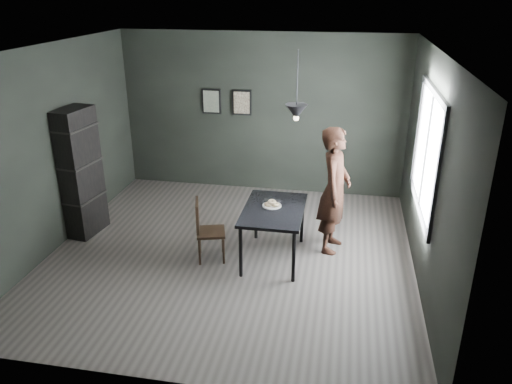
% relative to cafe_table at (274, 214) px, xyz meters
% --- Properties ---
extents(ground, '(5.00, 5.00, 0.00)m').
position_rel_cafe_table_xyz_m(ground, '(-0.60, 0.00, -0.67)').
color(ground, '#373330').
rests_on(ground, ground).
extents(back_wall, '(5.00, 0.10, 2.80)m').
position_rel_cafe_table_xyz_m(back_wall, '(-0.60, 2.50, 0.73)').
color(back_wall, black).
rests_on(back_wall, ground).
extents(ceiling, '(5.00, 5.00, 0.02)m').
position_rel_cafe_table_xyz_m(ceiling, '(-0.60, 0.00, 2.13)').
color(ceiling, silver).
rests_on(ceiling, ground).
extents(window_assembly, '(0.04, 1.96, 1.56)m').
position_rel_cafe_table_xyz_m(window_assembly, '(1.87, 0.20, 0.93)').
color(window_assembly, white).
rests_on(window_assembly, ground).
extents(cafe_table, '(0.80, 1.20, 0.75)m').
position_rel_cafe_table_xyz_m(cafe_table, '(0.00, 0.00, 0.00)').
color(cafe_table, black).
rests_on(cafe_table, ground).
extents(white_plate, '(0.23, 0.23, 0.01)m').
position_rel_cafe_table_xyz_m(white_plate, '(-0.03, 0.06, 0.08)').
color(white_plate, white).
rests_on(white_plate, cafe_table).
extents(donut_pile, '(0.21, 0.16, 0.09)m').
position_rel_cafe_table_xyz_m(donut_pile, '(-0.03, 0.06, 0.12)').
color(donut_pile, beige).
rests_on(donut_pile, white_plate).
extents(woman, '(0.53, 0.71, 1.79)m').
position_rel_cafe_table_xyz_m(woman, '(0.78, 0.44, 0.22)').
color(woman, black).
rests_on(woman, ground).
extents(wood_chair, '(0.47, 0.47, 0.87)m').
position_rel_cafe_table_xyz_m(wood_chair, '(-0.91, -0.19, -0.18)').
color(wood_chair, black).
rests_on(wood_chair, ground).
extents(shelf_unit, '(0.44, 0.68, 1.92)m').
position_rel_cafe_table_xyz_m(shelf_unit, '(-2.92, 0.28, 0.29)').
color(shelf_unit, black).
rests_on(shelf_unit, ground).
extents(pendant_lamp, '(0.28, 0.28, 0.86)m').
position_rel_cafe_table_xyz_m(pendant_lamp, '(0.25, 0.10, 1.38)').
color(pendant_lamp, black).
rests_on(pendant_lamp, ground).
extents(framed_print_left, '(0.34, 0.04, 0.44)m').
position_rel_cafe_table_xyz_m(framed_print_left, '(-1.50, 2.47, 0.93)').
color(framed_print_left, black).
rests_on(framed_print_left, ground).
extents(framed_print_right, '(0.34, 0.04, 0.44)m').
position_rel_cafe_table_xyz_m(framed_print_right, '(-0.95, 2.47, 0.93)').
color(framed_print_right, black).
rests_on(framed_print_right, ground).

